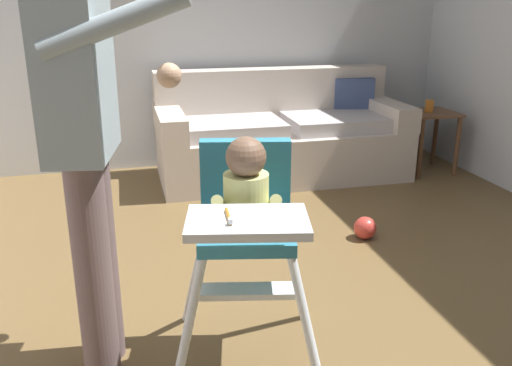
{
  "coord_description": "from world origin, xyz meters",
  "views": [
    {
      "loc": [
        -0.69,
        -2.11,
        1.41
      ],
      "look_at": [
        -0.23,
        -0.29,
        0.78
      ],
      "focal_mm": 38.33,
      "sensor_mm": 36.0,
      "label": 1
    }
  ],
  "objects_px": {
    "couch": "(281,136)",
    "toy_ball": "(365,228)",
    "high_chair": "(246,211)",
    "sippy_cup": "(429,106)",
    "adult_standing": "(85,137)",
    "side_table": "(430,128)"
  },
  "relations": [
    {
      "from": "couch",
      "to": "toy_ball",
      "type": "bearing_deg",
      "value": 5.35
    },
    {
      "from": "high_chair",
      "to": "side_table",
      "type": "height_order",
      "value": "high_chair"
    },
    {
      "from": "high_chair",
      "to": "side_table",
      "type": "distance_m",
      "value": 3.02
    },
    {
      "from": "adult_standing",
      "to": "toy_ball",
      "type": "relative_size",
      "value": 11.85
    },
    {
      "from": "toy_ball",
      "to": "sippy_cup",
      "type": "height_order",
      "value": "sippy_cup"
    },
    {
      "from": "adult_standing",
      "to": "side_table",
      "type": "relative_size",
      "value": 3.21
    },
    {
      "from": "adult_standing",
      "to": "toy_ball",
      "type": "height_order",
      "value": "adult_standing"
    },
    {
      "from": "couch",
      "to": "high_chair",
      "type": "bearing_deg",
      "value": -19.68
    },
    {
      "from": "adult_standing",
      "to": "toy_ball",
      "type": "xyz_separation_m",
      "value": [
        1.55,
        0.88,
        -0.88
      ]
    },
    {
      "from": "adult_standing",
      "to": "side_table",
      "type": "distance_m",
      "value": 3.42
    },
    {
      "from": "high_chair",
      "to": "toy_ball",
      "type": "distance_m",
      "value": 1.5
    },
    {
      "from": "couch",
      "to": "toy_ball",
      "type": "height_order",
      "value": "couch"
    },
    {
      "from": "couch",
      "to": "toy_ball",
      "type": "distance_m",
      "value": 1.43
    },
    {
      "from": "sippy_cup",
      "to": "toy_ball",
      "type": "bearing_deg",
      "value": -132.72
    },
    {
      "from": "adult_standing",
      "to": "sippy_cup",
      "type": "height_order",
      "value": "adult_standing"
    },
    {
      "from": "high_chair",
      "to": "toy_ball",
      "type": "height_order",
      "value": "high_chair"
    },
    {
      "from": "toy_ball",
      "to": "side_table",
      "type": "xyz_separation_m",
      "value": [
        1.12,
        1.19,
        0.31
      ]
    },
    {
      "from": "high_chair",
      "to": "sippy_cup",
      "type": "xyz_separation_m",
      "value": [
        2.08,
        2.16,
        -0.08
      ]
    },
    {
      "from": "couch",
      "to": "adult_standing",
      "type": "bearing_deg",
      "value": -31.83
    },
    {
      "from": "high_chair",
      "to": "toy_ball",
      "type": "xyz_separation_m",
      "value": [
        0.98,
        0.97,
        -0.58
      ]
    },
    {
      "from": "adult_standing",
      "to": "couch",
      "type": "bearing_deg",
      "value": 67.27
    },
    {
      "from": "sippy_cup",
      "to": "adult_standing",
      "type": "bearing_deg",
      "value": -142.0
    }
  ]
}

